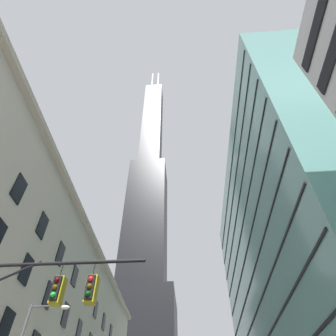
% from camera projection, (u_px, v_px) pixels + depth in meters
% --- Properties ---
extents(dark_skyscraper, '(24.39, 24.39, 213.89)m').
position_uv_depth(dark_skyscraper, '(144.00, 250.00, 117.75)').
color(dark_skyscraper, black).
rests_on(dark_skyscraper, ground).
extents(glass_office_midrise, '(16.84, 51.49, 44.53)m').
position_uv_depth(glass_office_midrise, '(305.00, 265.00, 43.28)').
color(glass_office_midrise, slate).
rests_on(glass_office_midrise, ground).
extents(traffic_signal_mast, '(7.33, 0.63, 7.16)m').
position_uv_depth(traffic_signal_mast, '(23.00, 312.00, 10.62)').
color(traffic_signal_mast, black).
rests_on(traffic_signal_mast, sidewalk_left).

